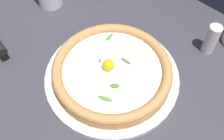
{
  "coord_description": "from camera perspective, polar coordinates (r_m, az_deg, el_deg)",
  "views": [
    {
      "loc": [
        0.19,
        -0.3,
        0.54
      ],
      "look_at": [
        -0.05,
        -0.03,
        0.03
      ],
      "focal_mm": 43.09,
      "sensor_mm": 36.0,
      "label": 1
    }
  ],
  "objects": [
    {
      "name": "ground_plane",
      "position": [
        0.66,
        4.97,
        -3.01
      ],
      "size": [
        2.4,
        2.4,
        0.03
      ],
      "primitive_type": "cube",
      "color": "#37363F",
      "rests_on": "ground"
    },
    {
      "name": "pizza",
      "position": [
        0.62,
        -0.01,
        -0.09
      ],
      "size": [
        0.28,
        0.28,
        0.05
      ],
      "color": "#C28448",
      "rests_on": "pizza_plate"
    },
    {
      "name": "pizza_plate",
      "position": [
        0.64,
        -0.0,
        -1.34
      ],
      "size": [
        0.32,
        0.32,
        0.01
      ],
      "primitive_type": "cylinder",
      "color": "white",
      "rests_on": "ground"
    },
    {
      "name": "pepper_shaker",
      "position": [
        0.71,
        20.32,
        6.15
      ],
      "size": [
        0.03,
        0.03,
        0.08
      ],
      "primitive_type": "cylinder",
      "color": "silver",
      "rests_on": "ground"
    }
  ]
}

